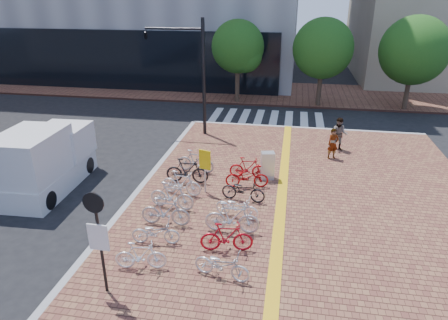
% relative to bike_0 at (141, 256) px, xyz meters
% --- Properties ---
extents(ground, '(120.00, 120.00, 0.00)m').
position_rel_bike_0_xyz_m(ground, '(1.98, 2.62, -0.62)').
color(ground, black).
rests_on(ground, ground).
extents(kerb_west, '(0.25, 34.00, 0.15)m').
position_rel_bike_0_xyz_m(kerb_west, '(-2.02, -2.38, -0.54)').
color(kerb_west, gray).
rests_on(kerb_west, ground).
extents(kerb_north, '(14.00, 0.25, 0.15)m').
position_rel_bike_0_xyz_m(kerb_north, '(4.98, 14.62, -0.54)').
color(kerb_north, gray).
rests_on(kerb_north, ground).
extents(far_sidewalk, '(70.00, 8.00, 0.15)m').
position_rel_bike_0_xyz_m(far_sidewalk, '(1.98, 23.62, -0.54)').
color(far_sidewalk, brown).
rests_on(far_sidewalk, ground).
extents(crosswalk, '(7.50, 4.00, 0.01)m').
position_rel_bike_0_xyz_m(crosswalk, '(2.48, 16.62, -0.61)').
color(crosswalk, silver).
rests_on(crosswalk, ground).
extents(street_trees, '(16.20, 4.60, 6.35)m').
position_rel_bike_0_xyz_m(street_trees, '(7.02, 20.07, 3.48)').
color(street_trees, '#38281E').
rests_on(street_trees, far_sidewalk).
extents(bike_0, '(1.60, 0.68, 0.93)m').
position_rel_bike_0_xyz_m(bike_0, '(0.00, 0.00, 0.00)').
color(bike_0, white).
rests_on(bike_0, sidewalk).
extents(bike_1, '(1.67, 0.75, 0.85)m').
position_rel_bike_0_xyz_m(bike_1, '(0.01, 1.34, -0.04)').
color(bike_1, silver).
rests_on(bike_1, sidewalk).
extents(bike_2, '(1.80, 0.55, 1.07)m').
position_rel_bike_0_xyz_m(bike_2, '(-0.02, 2.49, 0.07)').
color(bike_2, '#A6A6AA').
rests_on(bike_2, sidewalk).
extents(bike_3, '(1.85, 0.73, 1.08)m').
position_rel_bike_0_xyz_m(bike_3, '(-0.15, 3.67, 0.07)').
color(bike_3, silver).
rests_on(bike_3, sidewalk).
extents(bike_4, '(1.78, 0.75, 1.04)m').
position_rel_bike_0_xyz_m(bike_4, '(-0.09, 4.83, 0.05)').
color(bike_4, silver).
rests_on(bike_4, sidewalk).
extents(bike_5, '(1.89, 0.59, 1.12)m').
position_rel_bike_0_xyz_m(bike_5, '(-0.15, 5.95, 0.10)').
color(bike_5, black).
rests_on(bike_5, sidewalk).
extents(bike_6, '(1.81, 0.73, 1.06)m').
position_rel_bike_0_xyz_m(bike_6, '(-0.05, 7.12, 0.06)').
color(bike_6, '#A8A8AD').
rests_on(bike_6, sidewalk).
extents(bike_7, '(1.79, 0.91, 0.90)m').
position_rel_bike_0_xyz_m(bike_7, '(2.46, 0.03, -0.02)').
color(bike_7, silver).
rests_on(bike_7, sidewalk).
extents(bike_8, '(1.76, 0.75, 1.02)m').
position_rel_bike_0_xyz_m(bike_8, '(2.38, 1.34, 0.04)').
color(bike_8, '#AB0C1A').
rests_on(bike_8, sidewalk).
extents(bike_9, '(1.92, 0.60, 1.14)m').
position_rel_bike_0_xyz_m(bike_9, '(2.38, 2.43, 0.11)').
color(bike_9, silver).
rests_on(bike_9, sidewalk).
extents(bike_10, '(1.73, 0.88, 0.87)m').
position_rel_bike_0_xyz_m(bike_10, '(2.40, 3.46, -0.03)').
color(bike_10, white).
rests_on(bike_10, sidewalk).
extents(bike_11, '(1.84, 0.84, 0.93)m').
position_rel_bike_0_xyz_m(bike_11, '(2.46, 4.77, -0.00)').
color(bike_11, black).
rests_on(bike_11, sidewalk).
extents(bike_12, '(1.90, 0.91, 0.96)m').
position_rel_bike_0_xyz_m(bike_12, '(2.46, 5.97, 0.01)').
color(bike_12, '#A00B0D').
rests_on(bike_12, sidewalk).
extents(bike_13, '(1.66, 0.53, 0.98)m').
position_rel_bike_0_xyz_m(bike_13, '(2.39, 6.89, 0.03)').
color(bike_13, '#B10C14').
rests_on(bike_13, sidewalk).
extents(pedestrian_a, '(0.67, 0.57, 1.55)m').
position_rel_bike_0_xyz_m(pedestrian_a, '(6.26, 9.88, 0.31)').
color(pedestrian_a, gray).
rests_on(pedestrian_a, sidewalk).
extents(pedestrian_b, '(0.96, 0.81, 1.74)m').
position_rel_bike_0_xyz_m(pedestrian_b, '(6.66, 11.12, 0.41)').
color(pedestrian_b, '#535669').
rests_on(pedestrian_b, sidewalk).
extents(utility_box, '(0.65, 0.54, 1.25)m').
position_rel_bike_0_xyz_m(utility_box, '(3.25, 6.97, 0.16)').
color(utility_box, silver).
rests_on(utility_box, sidewalk).
extents(yellow_sign, '(0.50, 0.20, 1.89)m').
position_rel_bike_0_xyz_m(yellow_sign, '(0.82, 5.16, 0.85)').
color(yellow_sign, '#B7B7BC').
rests_on(yellow_sign, sidewalk).
extents(notice_sign, '(0.58, 0.13, 3.12)m').
position_rel_bike_0_xyz_m(notice_sign, '(-0.61, -1.13, 1.50)').
color(notice_sign, black).
rests_on(notice_sign, sidewalk).
extents(traffic_light_pole, '(3.47, 1.34, 6.46)m').
position_rel_bike_0_xyz_m(traffic_light_pole, '(-2.31, 12.48, 3.99)').
color(traffic_light_pole, black).
rests_on(traffic_light_pole, sidewalk).
extents(box_truck, '(2.27, 4.90, 2.79)m').
position_rel_bike_0_xyz_m(box_truck, '(-5.92, 4.62, 0.69)').
color(box_truck, silver).
rests_on(box_truck, ground).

